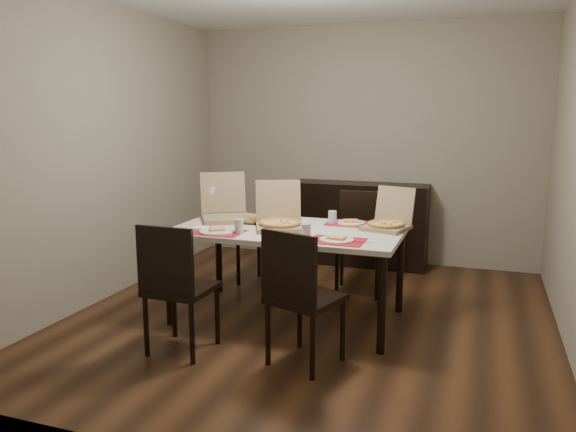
# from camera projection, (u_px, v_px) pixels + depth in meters

# --- Properties ---
(ground) EXTENTS (3.80, 4.00, 0.02)m
(ground) POSITION_uv_depth(u_px,v_px,m) (310.00, 319.00, 4.61)
(ground) COLOR #462915
(ground) RESTS_ON ground
(room_walls) EXTENTS (3.84, 4.02, 2.62)m
(room_walls) POSITION_uv_depth(u_px,v_px,m) (327.00, 103.00, 4.69)
(room_walls) COLOR gray
(room_walls) RESTS_ON ground
(sideboard) EXTENTS (1.50, 0.40, 0.90)m
(sideboard) POSITION_uv_depth(u_px,v_px,m) (358.00, 224.00, 6.17)
(sideboard) COLOR black
(sideboard) RESTS_ON ground
(dining_table) EXTENTS (1.80, 1.00, 0.75)m
(dining_table) POSITION_uv_depth(u_px,v_px,m) (288.00, 236.00, 4.49)
(dining_table) COLOR beige
(dining_table) RESTS_ON ground
(chair_near_left) EXTENTS (0.43, 0.43, 0.93)m
(chair_near_left) POSITION_uv_depth(u_px,v_px,m) (175.00, 283.00, 3.84)
(chair_near_left) COLOR black
(chair_near_left) RESTS_ON ground
(chair_near_right) EXTENTS (0.53, 0.53, 0.93)m
(chair_near_right) POSITION_uv_depth(u_px,v_px,m) (299.00, 292.00, 3.64)
(chair_near_right) COLOR black
(chair_near_right) RESTS_ON ground
(chair_far_left) EXTENTS (0.50, 0.50, 0.93)m
(chair_far_left) POSITION_uv_depth(u_px,v_px,m) (268.00, 231.00, 5.50)
(chair_far_left) COLOR black
(chair_far_left) RESTS_ON ground
(chair_far_right) EXTENTS (0.47, 0.47, 0.93)m
(chair_far_right) POSITION_uv_depth(u_px,v_px,m) (360.00, 237.00, 5.24)
(chair_far_right) COLOR black
(chair_far_right) RESTS_ON ground
(setting_near_left) EXTENTS (0.47, 0.30, 0.11)m
(setting_near_left) POSITION_uv_depth(u_px,v_px,m) (221.00, 230.00, 4.32)
(setting_near_left) COLOR #B30B1F
(setting_near_left) RESTS_ON dining_table
(setting_near_right) EXTENTS (0.52, 0.30, 0.11)m
(setting_near_right) POSITION_uv_depth(u_px,v_px,m) (328.00, 237.00, 4.06)
(setting_near_right) COLOR #B30B1F
(setting_near_right) RESTS_ON dining_table
(setting_far_left) EXTENTS (0.50, 0.30, 0.11)m
(setting_far_left) POSITION_uv_depth(u_px,v_px,m) (252.00, 216.00, 4.90)
(setting_far_left) COLOR #B30B1F
(setting_far_left) RESTS_ON dining_table
(setting_far_right) EXTENTS (0.45, 0.30, 0.11)m
(setting_far_right) POSITION_uv_depth(u_px,v_px,m) (346.00, 221.00, 4.65)
(setting_far_right) COLOR #B30B1F
(setting_far_right) RESTS_ON dining_table
(napkin_loose) EXTENTS (0.15, 0.14, 0.02)m
(napkin_loose) POSITION_uv_depth(u_px,v_px,m) (296.00, 229.00, 4.43)
(napkin_loose) COLOR white
(napkin_loose) RESTS_ON dining_table
(pizza_box_center) EXTENTS (0.50, 0.52, 0.37)m
(pizza_box_center) POSITION_uv_depth(u_px,v_px,m) (279.00, 221.00, 4.46)
(pizza_box_center) COLOR #8A714F
(pizza_box_center) RESTS_ON dining_table
(pizza_box_right) EXTENTS (0.40, 0.43, 0.32)m
(pizza_box_right) POSITION_uv_depth(u_px,v_px,m) (388.00, 222.00, 4.44)
(pizza_box_right) COLOR #8A714F
(pizza_box_right) RESTS_ON dining_table
(pizza_box_left) EXTENTS (0.56, 0.57, 0.39)m
(pizza_box_left) POSITION_uv_depth(u_px,v_px,m) (225.00, 213.00, 4.82)
(pizza_box_left) COLOR #8A714F
(pizza_box_left) RESTS_ON dining_table
(faina_plate) EXTENTS (0.25, 0.25, 0.03)m
(faina_plate) POSITION_uv_depth(u_px,v_px,m) (254.00, 221.00, 4.71)
(faina_plate) COLOR black
(faina_plate) RESTS_ON dining_table
(dip_bowl) EXTENTS (0.11, 0.11, 0.03)m
(dip_bowl) POSITION_uv_depth(u_px,v_px,m) (301.00, 223.00, 4.63)
(dip_bowl) COLOR white
(dip_bowl) RESTS_ON dining_table
(soda_bottle) EXTENTS (0.11, 0.11, 0.31)m
(soda_bottle) POSITION_uv_depth(u_px,v_px,m) (211.00, 201.00, 4.97)
(soda_bottle) COLOR silver
(soda_bottle) RESTS_ON dining_table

